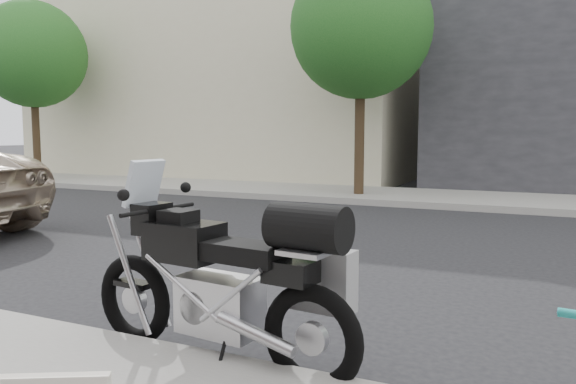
{
  "coord_description": "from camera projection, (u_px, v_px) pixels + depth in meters",
  "views": [
    {
      "loc": [
        -2.22,
        7.19,
        1.66
      ],
      "look_at": [
        0.78,
        0.74,
        0.9
      ],
      "focal_mm": 35.0,
      "sensor_mm": 36.0,
      "label": 1
    }
  ],
  "objects": [
    {
      "name": "ground",
      "position": [
        363.0,
        255.0,
        7.59
      ],
      "size": [
        120.0,
        120.0,
        0.0
      ],
      "primitive_type": "plane",
      "color": "black",
      "rests_on": "ground"
    },
    {
      "name": "far_sidewalk",
      "position": [
        445.0,
        199.0,
        13.44
      ],
      "size": [
        44.0,
        3.0,
        0.15
      ],
      "primitive_type": "cube",
      "color": "gray",
      "rests_on": "ground"
    },
    {
      "name": "far_building_cream",
      "position": [
        253.0,
        75.0,
        23.11
      ],
      "size": [
        14.0,
        11.0,
        8.0
      ],
      "color": "beige",
      "rests_on": "ground"
    },
    {
      "name": "street_tree_mid",
      "position": [
        361.0,
        28.0,
        13.4
      ],
      "size": [
        3.4,
        3.4,
        5.7
      ],
      "color": "#352718",
      "rests_on": "far_sidewalk"
    },
    {
      "name": "street_tree_right",
      "position": [
        32.0,
        55.0,
        18.02
      ],
      "size": [
        3.4,
        3.4,
        5.7
      ],
      "color": "#352718",
      "rests_on": "far_sidewalk"
    },
    {
      "name": "motorcycle",
      "position": [
        233.0,
        281.0,
        3.9
      ],
      "size": [
        2.31,
        0.74,
        1.46
      ],
      "rotation": [
        0.0,
        0.0,
        -0.11
      ],
      "color": "black",
      "rests_on": "ground"
    }
  ]
}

